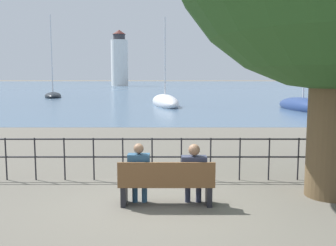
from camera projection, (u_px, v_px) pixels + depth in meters
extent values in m
plane|color=#605B51|center=(168.00, 204.00, 7.43)|extent=(1000.00, 1000.00, 0.00)
cube|color=#47607A|center=(169.00, 84.00, 168.00)|extent=(600.00, 300.00, 0.01)
cylinder|color=brown|center=(335.00, 119.00, 7.76)|extent=(1.01, 1.01, 3.32)
cube|color=brown|center=(168.00, 184.00, 7.38)|extent=(1.87, 0.45, 0.05)
cube|color=brown|center=(168.00, 174.00, 7.14)|extent=(1.87, 0.04, 0.45)
cube|color=black|center=(126.00, 195.00, 7.41)|extent=(0.10, 0.41, 0.40)
cube|color=black|center=(210.00, 195.00, 7.40)|extent=(0.10, 0.41, 0.40)
cylinder|color=navy|center=(136.00, 191.00, 7.56)|extent=(0.11, 0.11, 0.45)
cylinder|color=navy|center=(146.00, 191.00, 7.56)|extent=(0.11, 0.11, 0.45)
cube|color=navy|center=(141.00, 179.00, 7.44)|extent=(0.36, 0.26, 0.14)
cube|color=navy|center=(140.00, 168.00, 7.32)|extent=(0.43, 0.24, 0.57)
sphere|color=#846047|center=(140.00, 148.00, 7.28)|extent=(0.20, 0.20, 0.20)
cylinder|color=#2D3347|center=(189.00, 191.00, 7.55)|extent=(0.11, 0.11, 0.45)
cylinder|color=#2D3347|center=(200.00, 191.00, 7.55)|extent=(0.11, 0.11, 0.45)
cube|color=#2D3347|center=(195.00, 179.00, 7.43)|extent=(0.42, 0.26, 0.14)
cube|color=#2D3347|center=(195.00, 169.00, 7.32)|extent=(0.49, 0.24, 0.53)
sphere|color=#846047|center=(196.00, 150.00, 7.27)|extent=(0.23, 0.23, 0.23)
cylinder|color=black|center=(8.00, 159.00, 9.18)|extent=(0.04, 0.04, 1.05)
cylinder|color=black|center=(37.00, 159.00, 9.17)|extent=(0.04, 0.04, 1.05)
cylinder|color=black|center=(66.00, 159.00, 9.17)|extent=(0.04, 0.04, 1.05)
cylinder|color=black|center=(95.00, 159.00, 9.17)|extent=(0.04, 0.04, 1.05)
cylinder|color=black|center=(124.00, 159.00, 9.16)|extent=(0.04, 0.04, 1.05)
cylinder|color=black|center=(154.00, 159.00, 9.16)|extent=(0.04, 0.04, 1.05)
cylinder|color=black|center=(183.00, 159.00, 9.16)|extent=(0.04, 0.04, 1.05)
cylinder|color=black|center=(212.00, 159.00, 9.16)|extent=(0.04, 0.04, 1.05)
cylinder|color=black|center=(241.00, 159.00, 9.15)|extent=(0.04, 0.04, 1.05)
cylinder|color=black|center=(271.00, 159.00, 9.15)|extent=(0.04, 0.04, 1.05)
cylinder|color=black|center=(300.00, 159.00, 9.15)|extent=(0.04, 0.04, 1.05)
cylinder|color=black|center=(329.00, 159.00, 9.14)|extent=(0.04, 0.04, 1.05)
cylinder|color=black|center=(168.00, 139.00, 9.10)|extent=(15.05, 0.04, 0.04)
cylinder|color=black|center=(168.00, 157.00, 9.15)|extent=(15.05, 0.04, 0.04)
ellipsoid|color=navy|center=(304.00, 106.00, 29.52)|extent=(2.93, 7.79, 1.42)
cylinder|color=silver|center=(308.00, 29.00, 28.81)|extent=(0.14, 0.14, 11.06)
ellipsoid|color=black|center=(55.00, 96.00, 48.87)|extent=(3.46, 5.93, 1.01)
cylinder|color=silver|center=(53.00, 55.00, 48.24)|extent=(0.14, 0.14, 10.07)
ellipsoid|color=silver|center=(166.00, 102.00, 34.24)|extent=(3.45, 8.54, 1.49)
cylinder|color=silver|center=(166.00, 58.00, 33.76)|extent=(0.14, 0.14, 7.19)
cylinder|color=white|center=(121.00, 63.00, 121.34)|extent=(5.41, 5.41, 14.76)
cylinder|color=#2D2D33|center=(121.00, 37.00, 120.36)|extent=(3.79, 3.79, 1.80)
cone|color=#4C1E19|center=(121.00, 32.00, 120.17)|extent=(4.33, 4.33, 1.44)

